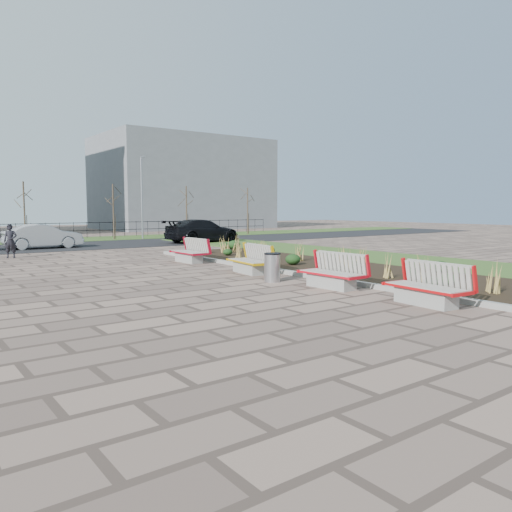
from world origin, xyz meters
TOP-DOWN VIEW (x-y plane):
  - ground at (0.00, 0.00)m, footprint 120.00×120.00m
  - planting_bed at (6.25, 5.00)m, footprint 4.50×18.00m
  - planting_curb at (3.92, 5.00)m, footprint 0.16×18.00m
  - grass_verge_near at (11.00, 5.00)m, footprint 5.00×38.00m
  - grass_verge_far at (0.00, 28.00)m, footprint 80.00×5.00m
  - road at (0.00, 22.00)m, footprint 80.00×7.00m
  - bench_a at (3.00, -1.81)m, footprint 1.07×2.17m
  - bench_b at (3.00, 1.36)m, footprint 0.94×2.12m
  - bench_c at (3.00, 5.46)m, footprint 1.17×2.20m
  - bench_d at (3.00, 9.87)m, footprint 0.90×2.10m
  - litter_bin at (2.40, 3.36)m, footprint 0.51×0.51m
  - pedestrian at (-2.73, 16.47)m, footprint 0.68×0.57m
  - car_silver at (-0.17, 21.15)m, footprint 4.21×1.48m
  - car_black at (9.73, 20.15)m, footprint 5.44×2.59m
  - tree_c at (0.00, 26.50)m, footprint 1.40×1.40m
  - tree_d at (6.00, 26.50)m, footprint 1.40×1.40m
  - tree_e at (12.00, 26.50)m, footprint 1.40×1.40m
  - tree_f at (18.00, 26.50)m, footprint 1.40×1.40m
  - lamp_east at (8.00, 26.00)m, footprint 0.24×0.60m
  - railing_fence at (0.00, 29.50)m, footprint 44.00×0.10m
  - building_grey at (20.00, 42.00)m, footprint 18.00×12.00m

SIDE VIEW (x-z plane):
  - ground at x=0.00m, z-range 0.00..0.00m
  - road at x=0.00m, z-range 0.00..0.02m
  - grass_verge_near at x=11.00m, z-range 0.00..0.04m
  - grass_verge_far at x=0.00m, z-range 0.00..0.04m
  - planting_bed at x=6.25m, z-range 0.00..0.10m
  - planting_curb at x=3.92m, z-range 0.00..0.15m
  - litter_bin at x=2.40m, z-range 0.00..0.89m
  - bench_a at x=3.00m, z-range 0.00..1.00m
  - bench_b at x=3.00m, z-range 0.00..1.00m
  - bench_c at x=3.00m, z-range 0.00..1.00m
  - bench_d at x=3.00m, z-range 0.00..1.00m
  - railing_fence at x=0.00m, z-range 0.04..1.24m
  - car_silver at x=-0.17m, z-range 0.02..1.41m
  - car_black at x=9.73m, z-range 0.02..1.55m
  - pedestrian at x=-2.73m, z-range 0.00..1.58m
  - tree_c at x=0.00m, z-range 0.04..4.04m
  - tree_d at x=6.00m, z-range 0.04..4.04m
  - tree_e at x=12.00m, z-range 0.04..4.04m
  - tree_f at x=18.00m, z-range 0.04..4.04m
  - lamp_east at x=8.00m, z-range 0.04..6.04m
  - building_grey at x=20.00m, z-range 0.00..10.00m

